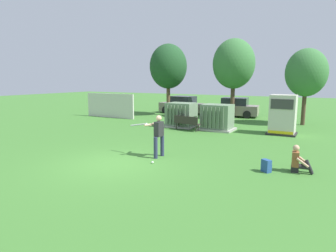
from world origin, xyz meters
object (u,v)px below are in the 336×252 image
at_px(transformer_mid_west, 217,118).
at_px(sports_ball, 153,162).
at_px(backpack, 267,166).
at_px(generator_enclosure, 283,115).
at_px(seated_spectator, 298,162).
at_px(parked_car_leftmost, 182,105).
at_px(transformer_west, 181,115).
at_px(park_bench, 187,122).
at_px(batter, 158,134).
at_px(parked_car_left_of_center, 233,108).

height_order(transformer_mid_west, sports_ball, transformer_mid_west).
bearing_deg(transformer_mid_west, backpack, -58.80).
bearing_deg(transformer_mid_west, generator_enclosure, 6.82).
height_order(seated_spectator, parked_car_leftmost, parked_car_leftmost).
height_order(sports_ball, seated_spectator, seated_spectator).
relative_size(transformer_west, generator_enclosure, 0.91).
bearing_deg(seated_spectator, generator_enclosure, 101.98).
distance_m(park_bench, seated_spectator, 8.92).
bearing_deg(generator_enclosure, transformer_mid_west, -173.18).
relative_size(seated_spectator, backpack, 2.19).
distance_m(sports_ball, backpack, 4.15).
bearing_deg(park_bench, generator_enclosure, 16.18).
distance_m(batter, sports_ball, 1.35).
xyz_separation_m(transformer_mid_west, parked_car_left_of_center, (-1.05, 7.07, -0.04)).
relative_size(transformer_west, backpack, 4.77).
height_order(transformer_mid_west, park_bench, transformer_mid_west).
relative_size(generator_enclosure, batter, 1.32).
height_order(transformer_mid_west, seated_spectator, transformer_mid_west).
xyz_separation_m(transformer_mid_west, sports_ball, (0.37, -8.28, -0.74)).
bearing_deg(transformer_mid_west, parked_car_leftmost, 130.23).
xyz_separation_m(sports_ball, seated_spectator, (4.96, 1.56, 0.33)).
bearing_deg(park_bench, transformer_west, 129.44).
bearing_deg(sports_ball, transformer_west, 109.34).
bearing_deg(parked_car_left_of_center, park_bench, -93.85).
bearing_deg(generator_enclosure, parked_car_leftmost, 146.00).
bearing_deg(parked_car_left_of_center, backpack, -69.21).
height_order(generator_enclosure, parked_car_left_of_center, generator_enclosure).
xyz_separation_m(transformer_mid_west, park_bench, (-1.60, -1.12, -0.25)).
height_order(transformer_west, seated_spectator, transformer_west).
bearing_deg(batter, parked_car_left_of_center, 94.38).
bearing_deg(generator_enclosure, sports_ball, -111.49).
distance_m(batter, seated_spectator, 5.35).
distance_m(transformer_west, backpack, 10.05).
height_order(batter, seated_spectator, batter).
bearing_deg(park_bench, sports_ball, -74.62).
bearing_deg(transformer_west, sports_ball, -70.66).
height_order(seated_spectator, backpack, seated_spectator).
distance_m(seated_spectator, parked_car_leftmost, 17.80).
bearing_deg(transformer_west, transformer_mid_west, -0.84).
distance_m(backpack, parked_car_leftmost, 17.62).
height_order(generator_enclosure, seated_spectator, generator_enclosure).
xyz_separation_m(seated_spectator, parked_car_leftmost, (-11.29, 13.76, 0.38)).
bearing_deg(sports_ball, seated_spectator, 17.45).
bearing_deg(sports_ball, parked_car_left_of_center, 95.29).
height_order(park_bench, parked_car_leftmost, parked_car_leftmost).
bearing_deg(parked_car_leftmost, batter, -67.34).
distance_m(park_bench, parked_car_left_of_center, 8.21).
height_order(park_bench, batter, batter).
xyz_separation_m(transformer_west, parked_car_leftmost, (-3.41, 7.00, -0.04)).
xyz_separation_m(park_bench, batter, (1.66, -6.24, 0.44)).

